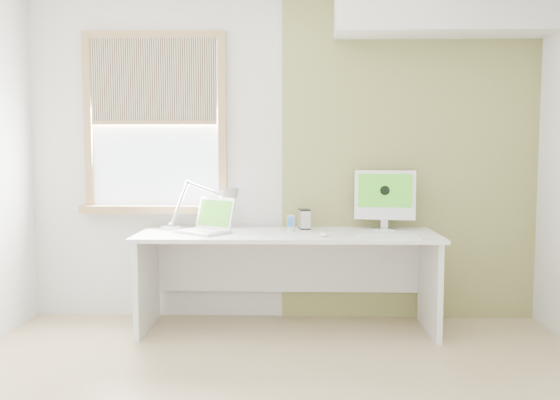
{
  "coord_description": "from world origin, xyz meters",
  "views": [
    {
      "loc": [
        0.1,
        -2.86,
        1.33
      ],
      "look_at": [
        0.0,
        1.05,
        1.0
      ],
      "focal_mm": 37.26,
      "sensor_mm": 36.0,
      "label": 1
    }
  ],
  "objects_px": {
    "desk_lamp": "(219,204)",
    "imac": "(385,196)",
    "laptop": "(208,224)",
    "desk": "(288,257)",
    "external_drive": "(304,219)"
  },
  "relations": [
    {
      "from": "desk_lamp",
      "to": "imac",
      "type": "distance_m",
      "value": 1.27
    },
    {
      "from": "desk_lamp",
      "to": "imac",
      "type": "relative_size",
      "value": 1.44
    },
    {
      "from": "desk_lamp",
      "to": "laptop",
      "type": "height_order",
      "value": "desk_lamp"
    },
    {
      "from": "desk",
      "to": "laptop",
      "type": "xyz_separation_m",
      "value": [
        -0.59,
        -0.05,
        0.26
      ]
    },
    {
      "from": "desk_lamp",
      "to": "external_drive",
      "type": "height_order",
      "value": "desk_lamp"
    },
    {
      "from": "desk_lamp",
      "to": "laptop",
      "type": "relative_size",
      "value": 1.45
    },
    {
      "from": "external_drive",
      "to": "desk",
      "type": "bearing_deg",
      "value": -130.97
    },
    {
      "from": "external_drive",
      "to": "imac",
      "type": "xyz_separation_m",
      "value": [
        0.62,
        0.0,
        0.18
      ]
    },
    {
      "from": "desk_lamp",
      "to": "external_drive",
      "type": "bearing_deg",
      "value": 3.61
    },
    {
      "from": "desk_lamp",
      "to": "external_drive",
      "type": "xyz_separation_m",
      "value": [
        0.65,
        0.04,
        -0.12
      ]
    },
    {
      "from": "desk",
      "to": "laptop",
      "type": "height_order",
      "value": "laptop"
    },
    {
      "from": "desk",
      "to": "desk_lamp",
      "type": "height_order",
      "value": "desk_lamp"
    },
    {
      "from": "desk",
      "to": "imac",
      "type": "height_order",
      "value": "imac"
    },
    {
      "from": "external_drive",
      "to": "imac",
      "type": "height_order",
      "value": "imac"
    },
    {
      "from": "desk",
      "to": "desk_lamp",
      "type": "relative_size",
      "value": 3.27
    }
  ]
}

